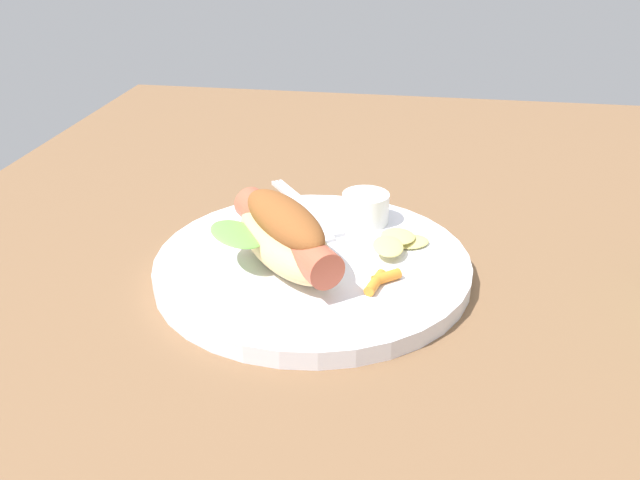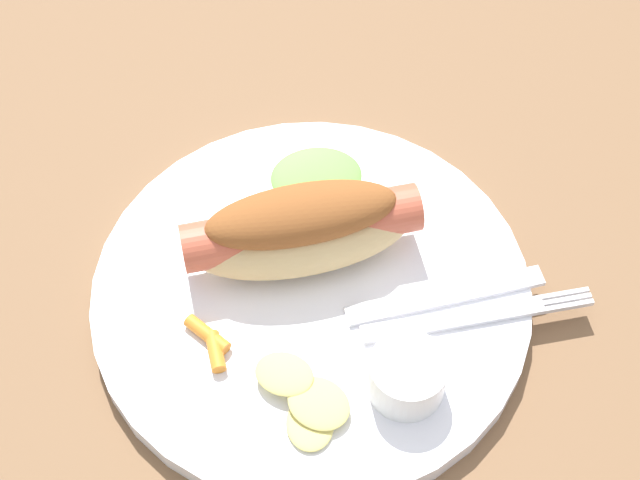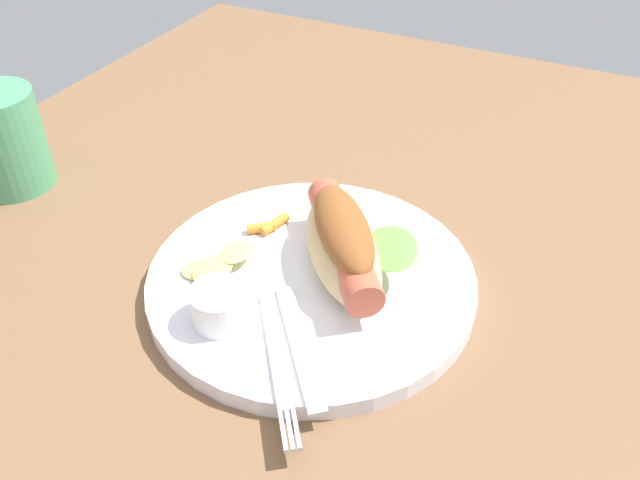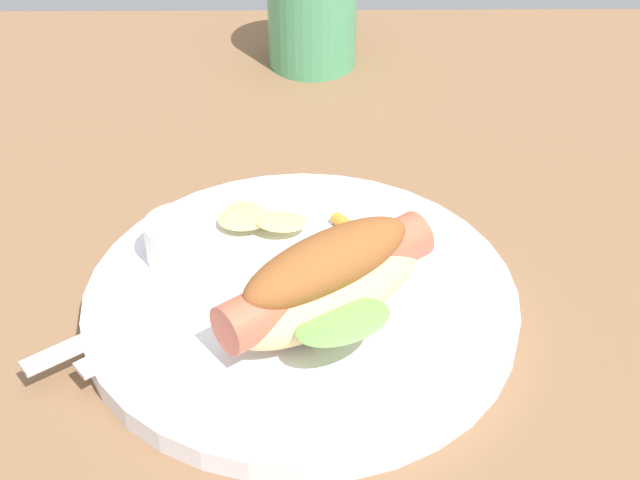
% 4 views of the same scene
% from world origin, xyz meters
% --- Properties ---
extents(ground_plane, '(1.20, 0.90, 0.02)m').
position_xyz_m(ground_plane, '(0.00, 0.00, -0.01)').
color(ground_plane, brown).
extents(plate, '(0.28, 0.28, 0.02)m').
position_xyz_m(plate, '(-0.02, 0.02, 0.01)').
color(plate, white).
rests_on(plate, ground_plane).
extents(hot_dog, '(0.15, 0.14, 0.06)m').
position_xyz_m(hot_dog, '(-0.04, 0.05, 0.05)').
color(hot_dog, '#DBB77A').
rests_on(hot_dog, plate).
extents(sauce_ramekin, '(0.05, 0.05, 0.03)m').
position_xyz_m(sauce_ramekin, '(0.06, -0.02, 0.03)').
color(sauce_ramekin, white).
rests_on(sauce_ramekin, plate).
extents(fork, '(0.13, 0.10, 0.00)m').
position_xyz_m(fork, '(0.08, 0.05, 0.02)').
color(fork, silver).
rests_on(fork, plate).
extents(knife, '(0.11, 0.09, 0.00)m').
position_xyz_m(knife, '(0.06, 0.05, 0.02)').
color(knife, silver).
rests_on(knife, plate).
extents(chips_pile, '(0.07, 0.06, 0.01)m').
position_xyz_m(chips_pile, '(0.01, -0.05, 0.02)').
color(chips_pile, '#D9CC6E').
rests_on(chips_pile, plate).
extents(carrot_garnish, '(0.04, 0.03, 0.01)m').
position_xyz_m(carrot_garnish, '(-0.06, -0.04, 0.02)').
color(carrot_garnish, orange).
rests_on(carrot_garnish, plate).
extents(drinking_cup, '(0.08, 0.08, 0.10)m').
position_xyz_m(drinking_cup, '(-0.03, -0.33, 0.05)').
color(drinking_cup, '#4C9E6B').
rests_on(drinking_cup, ground_plane).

